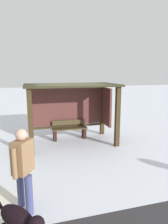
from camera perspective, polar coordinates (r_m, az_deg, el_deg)
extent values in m
plane|color=white|center=(7.67, -3.41, -8.75)|extent=(60.00, 60.00, 0.00)
cube|color=#342714|center=(6.49, -15.04, -2.97)|extent=(0.15, 0.15, 2.14)
cube|color=#342714|center=(7.14, 9.54, -1.45)|extent=(0.15, 0.15, 2.14)
cube|color=#342714|center=(7.96, -15.19, -0.38)|extent=(0.15, 0.15, 2.14)
cube|color=#342714|center=(8.50, 5.25, 0.69)|extent=(0.15, 0.15, 2.14)
cube|color=#2A2817|center=(7.23, -3.62, 7.69)|extent=(3.31, 1.85, 0.07)
cube|color=#522824|center=(8.06, -4.66, 1.56)|extent=(2.82, 0.08, 1.51)
cube|color=#342714|center=(8.22, -4.54, -4.07)|extent=(2.82, 0.06, 0.08)
cube|color=#522824|center=(8.02, 6.52, 1.47)|extent=(0.08, 0.83, 1.51)
cube|color=#41361D|center=(7.96, -4.15, -4.71)|extent=(1.39, 0.37, 0.04)
cube|color=#41361D|center=(8.07, -4.40, -3.01)|extent=(1.32, 0.04, 0.20)
cube|color=black|center=(8.16, -0.02, -5.96)|extent=(0.12, 0.32, 0.41)
cube|color=black|center=(7.94, -8.35, -6.58)|extent=(0.12, 0.32, 0.41)
cube|color=olive|center=(3.92, -17.16, -12.04)|extent=(0.43, 0.46, 0.62)
sphere|color=tan|center=(3.78, -17.52, -6.18)|extent=(0.21, 0.21, 0.21)
cylinder|color=#404577|center=(4.11, -15.41, -21.94)|extent=(0.19, 0.19, 0.79)
cylinder|color=#404577|center=(4.38, -17.64, -19.85)|extent=(0.19, 0.19, 0.79)
cylinder|color=olive|center=(3.76, -19.30, -13.74)|extent=(0.12, 0.12, 0.56)
cylinder|color=olive|center=(4.11, -15.17, -11.27)|extent=(0.12, 0.12, 0.56)
ellipsoid|color=black|center=(3.53, -18.66, -26.56)|extent=(0.66, 0.69, 0.31)
cylinder|color=black|center=(3.77, -22.85, -23.29)|extent=(0.14, 0.15, 0.16)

